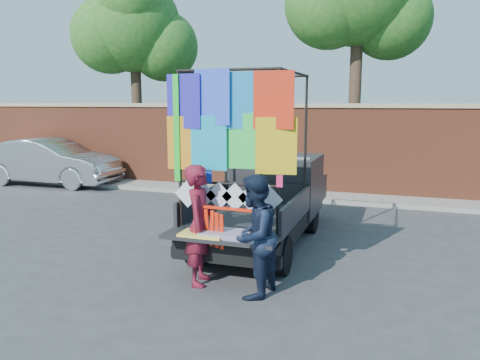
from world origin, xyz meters
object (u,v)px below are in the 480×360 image
(pickup_truck, at_px, (270,198))
(woman, at_px, (200,225))
(sedan, at_px, (51,162))
(man, at_px, (254,236))

(pickup_truck, bearing_deg, woman, -97.03)
(sedan, bearing_deg, woman, -129.49)
(pickup_truck, bearing_deg, man, -79.25)
(woman, distance_m, man, 0.90)
(woman, bearing_deg, pickup_truck, -17.26)
(pickup_truck, height_order, woman, pickup_truck)
(pickup_truck, height_order, man, pickup_truck)
(sedan, bearing_deg, pickup_truck, -114.38)
(pickup_truck, bearing_deg, sedan, 157.42)
(man, bearing_deg, woman, -93.05)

